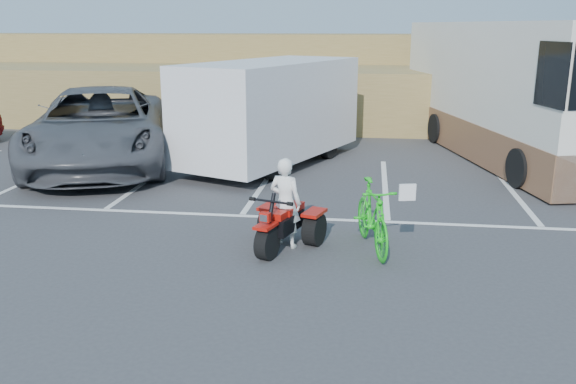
# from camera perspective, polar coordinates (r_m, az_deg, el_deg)

# --- Properties ---
(ground) EXTENTS (100.00, 100.00, 0.00)m
(ground) POSITION_cam_1_polar(r_m,az_deg,el_deg) (9.24, -7.47, -6.69)
(ground) COLOR #3A3A3C
(ground) RESTS_ON ground
(parking_stripes) EXTENTS (28.00, 5.16, 0.01)m
(parking_stripes) POSITION_cam_1_polar(r_m,az_deg,el_deg) (12.87, 0.95, -0.17)
(parking_stripes) COLOR white
(parking_stripes) RESTS_ON ground
(grass_embankment) EXTENTS (40.00, 8.50, 3.10)m
(grass_embankment) POSITION_cam_1_polar(r_m,az_deg,el_deg) (23.93, 2.18, 10.47)
(grass_embankment) COLOR olive
(grass_embankment) RESTS_ON ground
(red_trike_atv) EXTENTS (1.44, 1.67, 0.92)m
(red_trike_atv) POSITION_cam_1_polar(r_m,az_deg,el_deg) (9.76, -0.63, -5.34)
(red_trike_atv) COLOR #AD1109
(red_trike_atv) RESTS_ON ground
(rider) EXTENTS (0.61, 0.49, 1.46)m
(rider) POSITION_cam_1_polar(r_m,az_deg,el_deg) (9.66, -0.25, -1.01)
(rider) COLOR white
(rider) RESTS_ON ground
(green_dirt_bike) EXTENTS (0.96, 1.91, 1.10)m
(green_dirt_bike) POSITION_cam_1_polar(r_m,az_deg,el_deg) (9.65, 7.90, -2.26)
(green_dirt_bike) COLOR #14BF19
(green_dirt_bike) RESTS_ON ground
(grey_pickup) EXTENTS (5.25, 7.62, 1.93)m
(grey_pickup) POSITION_cam_1_polar(r_m,az_deg,el_deg) (16.11, -17.20, 5.80)
(grey_pickup) COLOR #46484E
(grey_pickup) RESTS_ON ground
(cargo_trailer) EXTENTS (4.17, 5.99, 2.60)m
(cargo_trailer) POSITION_cam_1_polar(r_m,az_deg,el_deg) (15.40, -1.58, 7.71)
(cargo_trailer) COLOR silver
(cargo_trailer) RESTS_ON ground
(rv_motorhome) EXTENTS (4.73, 10.00, 3.49)m
(rv_motorhome) POSITION_cam_1_polar(r_m,az_deg,el_deg) (17.56, 19.75, 8.14)
(rv_motorhome) COLOR silver
(rv_motorhome) RESTS_ON ground
(quad_atv_blue) EXTENTS (1.31, 1.74, 1.12)m
(quad_atv_blue) POSITION_cam_1_polar(r_m,az_deg,el_deg) (17.46, -8.57, 3.78)
(quad_atv_blue) COLOR navy
(quad_atv_blue) RESTS_ON ground
(quad_atv_green) EXTENTS (1.44, 1.60, 0.86)m
(quad_atv_green) POSITION_cam_1_polar(r_m,az_deg,el_deg) (16.31, -3.16, 3.12)
(quad_atv_green) COLOR #125020
(quad_atv_green) RESTS_ON ground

